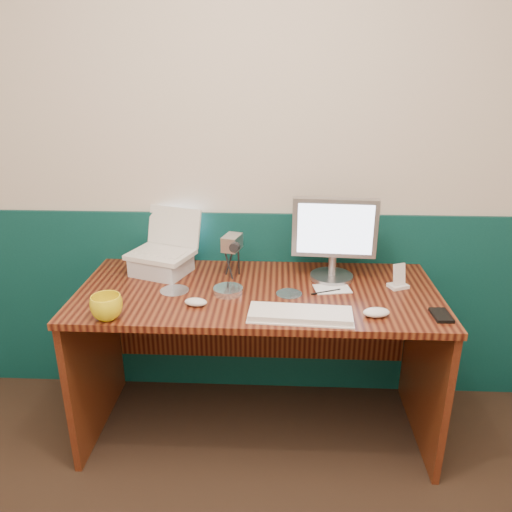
# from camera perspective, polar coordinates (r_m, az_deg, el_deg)

# --- Properties ---
(back_wall) EXTENTS (3.50, 0.04, 2.50)m
(back_wall) POSITION_cam_1_polar(r_m,az_deg,el_deg) (2.43, -2.19, 10.65)
(back_wall) COLOR beige
(back_wall) RESTS_ON ground
(wainscot) EXTENTS (3.48, 0.02, 1.00)m
(wainscot) POSITION_cam_1_polar(r_m,az_deg,el_deg) (2.66, -1.99, -5.52)
(wainscot) COLOR #083436
(wainscot) RESTS_ON ground
(desk) EXTENTS (1.60, 0.70, 0.75)m
(desk) POSITION_cam_1_polar(r_m,az_deg,el_deg) (2.40, 0.17, -12.07)
(desk) COLOR black
(desk) RESTS_ON ground
(laptop_riser) EXTENTS (0.30, 0.28, 0.08)m
(laptop_riser) POSITION_cam_1_polar(r_m,az_deg,el_deg) (2.43, -10.76, -1.00)
(laptop_riser) COLOR silver
(laptop_riser) RESTS_ON desk
(laptop) EXTENTS (0.34, 0.30, 0.23)m
(laptop) POSITION_cam_1_polar(r_m,az_deg,el_deg) (2.37, -11.01, 2.58)
(laptop) COLOR silver
(laptop) RESTS_ON laptop_riser
(monitor) EXTENTS (0.39, 0.13, 0.38)m
(monitor) POSITION_cam_1_polar(r_m,az_deg,el_deg) (2.30, 8.86, 1.81)
(monitor) COLOR #A5A4A9
(monitor) RESTS_ON desk
(keyboard) EXTENTS (0.41, 0.16, 0.02)m
(keyboard) POSITION_cam_1_polar(r_m,az_deg,el_deg) (1.99, 5.08, -6.74)
(keyboard) COLOR white
(keyboard) RESTS_ON desk
(mouse_right) EXTENTS (0.11, 0.08, 0.04)m
(mouse_right) POSITION_cam_1_polar(r_m,az_deg,el_deg) (2.05, 13.58, -6.28)
(mouse_right) COLOR white
(mouse_right) RESTS_ON desk
(mouse_left) EXTENTS (0.10, 0.07, 0.03)m
(mouse_left) POSITION_cam_1_polar(r_m,az_deg,el_deg) (2.09, -6.90, -5.24)
(mouse_left) COLOR silver
(mouse_left) RESTS_ON desk
(mug) EXTENTS (0.13, 0.13, 0.10)m
(mug) POSITION_cam_1_polar(r_m,az_deg,el_deg) (2.05, -16.71, -5.63)
(mug) COLOR yellow
(mug) RESTS_ON desk
(camcorder) EXTENTS (0.12, 0.14, 0.19)m
(camcorder) POSITION_cam_1_polar(r_m,az_deg,el_deg) (2.33, -2.72, -0.14)
(camcorder) COLOR silver
(camcorder) RESTS_ON desk
(cd_spindle) EXTENTS (0.13, 0.13, 0.03)m
(cd_spindle) POSITION_cam_1_polar(r_m,az_deg,el_deg) (2.19, -3.20, -3.96)
(cd_spindle) COLOR silver
(cd_spindle) RESTS_ON desk
(cd_loose_a) EXTENTS (0.13, 0.13, 0.00)m
(cd_loose_a) POSITION_cam_1_polar(r_m,az_deg,el_deg) (2.25, -9.29, -3.89)
(cd_loose_a) COLOR silver
(cd_loose_a) RESTS_ON desk
(cd_loose_b) EXTENTS (0.11, 0.11, 0.00)m
(cd_loose_b) POSITION_cam_1_polar(r_m,az_deg,el_deg) (2.19, 3.80, -4.31)
(cd_loose_b) COLOR #ACB1BD
(cd_loose_b) RESTS_ON desk
(pen) EXTENTS (0.13, 0.06, 0.01)m
(pen) POSITION_cam_1_polar(r_m,az_deg,el_deg) (2.22, 7.98, -4.08)
(pen) COLOR black
(pen) RESTS_ON desk
(papers) EXTENTS (0.17, 0.13, 0.00)m
(papers) POSITION_cam_1_polar(r_m,az_deg,el_deg) (2.25, 8.70, -3.73)
(papers) COLOR silver
(papers) RESTS_ON desk
(dock) EXTENTS (0.10, 0.09, 0.02)m
(dock) POSITION_cam_1_polar(r_m,az_deg,el_deg) (2.33, 15.91, -3.31)
(dock) COLOR white
(dock) RESTS_ON desk
(music_player) EXTENTS (0.06, 0.05, 0.10)m
(music_player) POSITION_cam_1_polar(r_m,az_deg,el_deg) (2.31, 16.05, -2.03)
(music_player) COLOR silver
(music_player) RESTS_ON dock
(pda) EXTENTS (0.07, 0.12, 0.01)m
(pda) POSITION_cam_1_polar(r_m,az_deg,el_deg) (2.12, 20.41, -6.37)
(pda) COLOR black
(pda) RESTS_ON desk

